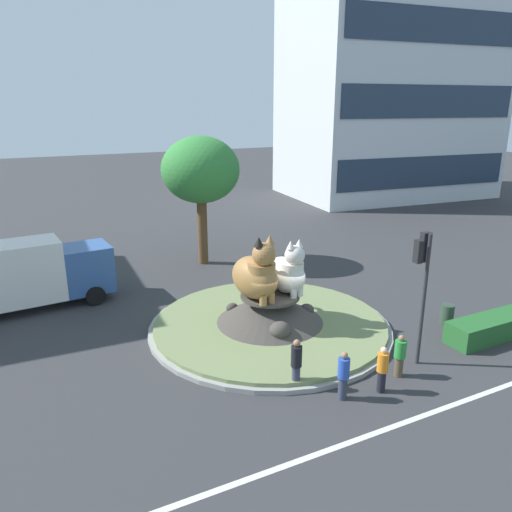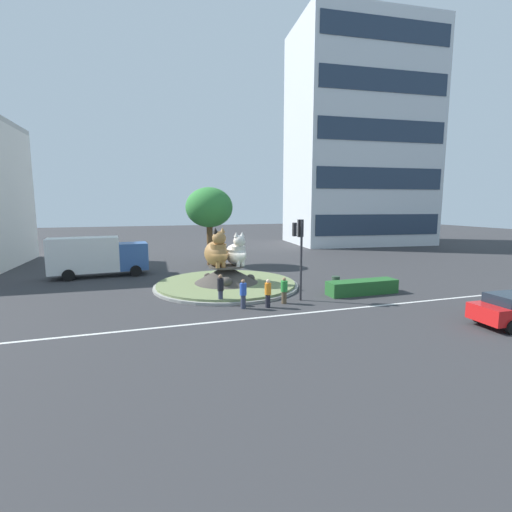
{
  "view_description": "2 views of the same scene",
  "coord_description": "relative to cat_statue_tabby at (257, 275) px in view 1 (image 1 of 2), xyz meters",
  "views": [
    {
      "loc": [
        -9.05,
        -16.79,
        9.14
      ],
      "look_at": [
        0.2,
        1.71,
        2.71
      ],
      "focal_mm": 34.54,
      "sensor_mm": 36.0,
      "label": 1
    },
    {
      "loc": [
        -5.77,
        -24.7,
        5.78
      ],
      "look_at": [
        3.03,
        2.48,
        1.74
      ],
      "focal_mm": 25.43,
      "sensor_mm": 36.0,
      "label": 2
    }
  ],
  "objects": [
    {
      "name": "pedestrian_orange_shirt",
      "position": [
        1.72,
        -5.77,
        -1.69
      ],
      "size": [
        0.37,
        0.37,
        1.63
      ],
      "rotation": [
        0.0,
        0.0,
        4.44
      ],
      "color": "black",
      "rests_on": "ground"
    },
    {
      "name": "lane_centreline",
      "position": [
        0.69,
        -7.41,
        -2.54
      ],
      "size": [
        112.0,
        0.2,
        0.01
      ],
      "primitive_type": "cube",
      "color": "silver",
      "rests_on": "ground"
    },
    {
      "name": "cat_statue_white",
      "position": [
        1.43,
        0.03,
        -0.13
      ],
      "size": [
        1.69,
        2.54,
        2.39
      ],
      "rotation": [
        0.0,
        0.0,
        -1.38
      ],
      "color": "silver",
      "rests_on": "roundabout_island"
    },
    {
      "name": "ground_plane",
      "position": [
        0.69,
        0.11,
        -2.55
      ],
      "size": [
        160.0,
        160.0,
        0.0
      ],
      "primitive_type": "plane",
      "color": "#333335"
    },
    {
      "name": "pedestrian_green_shirt",
      "position": [
        2.91,
        -5.27,
        -1.74
      ],
      "size": [
        0.4,
        0.4,
        1.57
      ],
      "rotation": [
        0.0,
        0.0,
        3.34
      ],
      "color": "brown",
      "rests_on": "ground"
    },
    {
      "name": "clipped_hedge_strip",
      "position": [
        8.65,
        -4.68,
        -2.1
      ],
      "size": [
        4.79,
        1.2,
        0.9
      ],
      "primitive_type": "cube",
      "color": "#235B28",
      "rests_on": "ground"
    },
    {
      "name": "litter_bin",
      "position": [
        7.71,
        -2.94,
        -2.1
      ],
      "size": [
        0.56,
        0.56,
        0.9
      ],
      "color": "#2D4233",
      "rests_on": "ground"
    },
    {
      "name": "cat_statue_tabby",
      "position": [
        0.0,
        0.0,
        0.0
      ],
      "size": [
        1.87,
        2.88,
        2.75
      ],
      "rotation": [
        0.0,
        0.0,
        -1.41
      ],
      "color": "#9E703D",
      "rests_on": "roundabout_island"
    },
    {
      "name": "office_tower",
      "position": [
        26.65,
        23.68,
        12.96
      ],
      "size": [
        20.66,
        14.66,
        31.0
      ],
      "rotation": [
        0.0,
        0.0,
        -0.1
      ],
      "color": "silver",
      "rests_on": "ground"
    },
    {
      "name": "roundabout_island",
      "position": [
        0.69,
        0.1,
        -2.04
      ],
      "size": [
        10.17,
        10.17,
        1.54
      ],
      "color": "gray",
      "rests_on": "ground"
    },
    {
      "name": "delivery_box_truck",
      "position": [
        -8.39,
        6.91,
        -0.82
      ],
      "size": [
        7.6,
        2.91,
        3.22
      ],
      "rotation": [
        0.0,
        0.0,
        0.08
      ],
      "color": "#335693",
      "rests_on": "ground"
    },
    {
      "name": "pedestrian_blue_shirt",
      "position": [
        0.33,
        -5.53,
        -1.67
      ],
      "size": [
        0.38,
        0.38,
        1.67
      ],
      "rotation": [
        0.0,
        0.0,
        3.59
      ],
      "color": "#33384C",
      "rests_on": "ground"
    },
    {
      "name": "pedestrian_black_shirt",
      "position": [
        -0.7,
        -4.33,
        -1.6
      ],
      "size": [
        0.37,
        0.37,
        1.79
      ],
      "rotation": [
        0.0,
        0.0,
        6.18
      ],
      "color": "#33384C",
      "rests_on": "ground"
    },
    {
      "name": "broadleaf_tree_behind_island",
      "position": [
        1.37,
        9.81,
        2.95
      ],
      "size": [
        4.45,
        4.45,
        7.44
      ],
      "color": "brown",
      "rests_on": "ground"
    },
    {
      "name": "traffic_light_mast",
      "position": [
        4.07,
        -4.8,
        1.06
      ],
      "size": [
        0.76,
        0.49,
        4.92
      ],
      "rotation": [
        0.0,
        0.0,
        1.47
      ],
      "color": "#2D2D33",
      "rests_on": "ground"
    }
  ]
}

